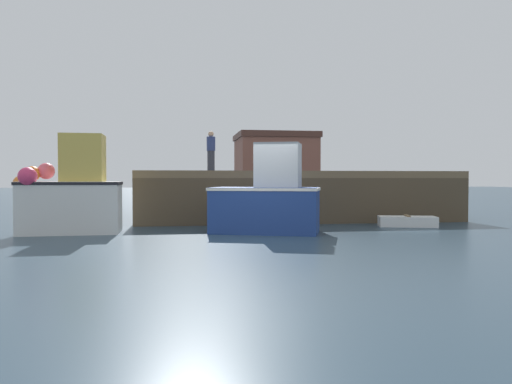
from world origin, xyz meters
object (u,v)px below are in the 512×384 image
fishing_boat_near_left (72,195)px  fishing_boat_near_right (268,200)px  rowboat (407,221)px  dockworker (211,152)px

fishing_boat_near_left → fishing_boat_near_right: (5.53, -0.77, -0.15)m
fishing_boat_near_right → rowboat: 5.00m
fishing_boat_near_right → dockworker: 6.15m
fishing_boat_near_left → rowboat: fishing_boat_near_left is taller
fishing_boat_near_left → dockworker: (4.28, 5.01, 1.54)m
dockworker → fishing_boat_near_right: bearing=-77.8°
fishing_boat_near_right → fishing_boat_near_left: bearing=172.1°
fishing_boat_near_left → dockworker: bearing=49.5°
fishing_boat_near_left → rowboat: (10.33, 0.38, -0.92)m
rowboat → dockworker: (-6.05, 4.64, 2.46)m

